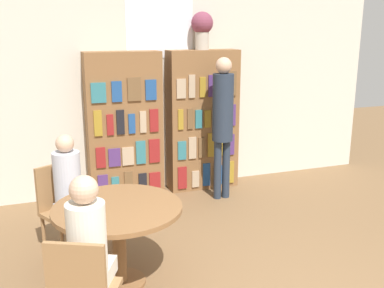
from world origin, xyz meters
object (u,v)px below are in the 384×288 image
(bookshelf_left, at_px, (125,126))
(seated_reader_right, at_px, (90,247))
(reading_table, at_px, (118,221))
(seated_reader_left, at_px, (71,190))
(chair_left_side, at_px, (62,205))
(bookshelf_right, at_px, (203,121))
(librarian_standing, at_px, (223,115))
(flower_vase, at_px, (202,27))

(bookshelf_left, relative_size, seated_reader_right, 1.51)
(reading_table, bearing_deg, seated_reader_left, 118.01)
(reading_table, distance_m, chair_left_side, 0.89)
(bookshelf_left, relative_size, chair_left_side, 2.13)
(bookshelf_right, xyz_separation_m, seated_reader_left, (-1.91, -1.48, -0.25))
(bookshelf_left, height_order, chair_left_side, bookshelf_left)
(reading_table, xyz_separation_m, librarian_standing, (1.65, 1.60, 0.52))
(bookshelf_left, distance_m, bookshelf_right, 1.08)
(bookshelf_right, xyz_separation_m, chair_left_side, (-1.99, -1.32, -0.45))
(flower_vase, height_order, chair_left_side, flower_vase)
(seated_reader_left, height_order, seated_reader_right, seated_reader_right)
(seated_reader_left, height_order, librarian_standing, librarian_standing)
(flower_vase, xyz_separation_m, librarian_standing, (0.09, -0.51, -1.08))
(seated_reader_left, bearing_deg, bookshelf_right, -170.22)
(librarian_standing, bearing_deg, bookshelf_left, 156.72)
(reading_table, bearing_deg, bookshelf_left, 76.90)
(flower_vase, height_order, reading_table, flower_vase)
(bookshelf_right, height_order, librarian_standing, bookshelf_right)
(flower_vase, height_order, seated_reader_left, flower_vase)
(seated_reader_left, xyz_separation_m, seated_reader_right, (0.02, -1.26, 0.02))
(bookshelf_right, distance_m, reading_table, 2.65)
(reading_table, height_order, chair_left_side, chair_left_side)
(flower_vase, height_order, librarian_standing, flower_vase)
(bookshelf_right, distance_m, seated_reader_right, 3.34)
(bookshelf_left, xyz_separation_m, bookshelf_right, (1.08, 0.00, 0.00))
(bookshelf_left, height_order, flower_vase, flower_vase)
(flower_vase, bearing_deg, chair_left_side, -146.23)
(chair_left_side, distance_m, librarian_standing, 2.31)
(chair_left_side, height_order, seated_reader_left, seated_reader_left)
(bookshelf_right, bearing_deg, seated_reader_right, -124.51)
(reading_table, relative_size, seated_reader_right, 0.88)
(seated_reader_right, height_order, librarian_standing, librarian_standing)
(bookshelf_left, bearing_deg, bookshelf_right, 0.00)
(chair_left_side, bearing_deg, bookshelf_left, -152.55)
(bookshelf_left, xyz_separation_m, flower_vase, (1.07, 0.00, 1.25))
(bookshelf_right, height_order, reading_table, bookshelf_right)
(bookshelf_left, distance_m, seated_reader_left, 1.71)
(seated_reader_left, distance_m, seated_reader_right, 1.26)
(bookshelf_right, relative_size, reading_table, 1.73)
(reading_table, bearing_deg, flower_vase, 53.49)
(chair_left_side, bearing_deg, librarian_standing, 173.51)
(bookshelf_left, height_order, seated_reader_right, bookshelf_left)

